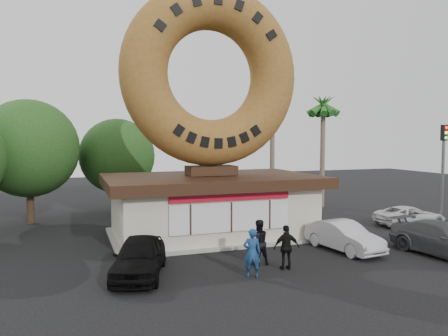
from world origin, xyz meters
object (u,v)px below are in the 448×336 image
person_left (252,253)px  car_silver (344,236)px  street_lamp (146,149)px  person_center (258,242)px  donut_shop (211,203)px  traffic_signal (443,162)px  car_black (139,257)px  person_right (286,247)px  giant_donut (211,75)px  car_grey (445,239)px  car_white (410,216)px

person_left → car_silver: (5.60, 2.15, -0.25)m
street_lamp → person_left: bearing=-86.2°
person_center → donut_shop: bearing=-88.2°
street_lamp → traffic_signal: (15.86, -12.01, -0.61)m
car_silver → car_black: bearing=175.3°
donut_shop → street_lamp: street_lamp is taller
person_left → donut_shop: bearing=-77.7°
traffic_signal → person_right: 14.19m
person_left → person_center: 1.65m
giant_donut → car_grey: (8.65, -7.36, -7.86)m
person_left → car_silver: person_left is taller
car_silver → person_left: bearing=-167.1°
person_left → car_black: (-4.03, 1.57, -0.19)m
street_lamp → person_left: (1.15, -17.22, -3.55)m
street_lamp → car_black: (-2.87, -15.64, -3.73)m
person_right → car_black: bearing=-2.1°
person_right → car_grey: (7.67, -0.56, -0.16)m
street_lamp → person_center: bearing=-82.7°
car_white → person_left: bearing=116.7°
person_right → street_lamp: bearing=-71.0°
car_silver → donut_shop: bearing=126.0°
car_silver → car_grey: car_grey is taller
donut_shop → person_right: size_ratio=6.20×
person_right → donut_shop: bearing=-72.4°
giant_donut → person_left: bearing=-95.5°
giant_donut → street_lamp: (-1.86, 10.00, -4.12)m
person_center → car_grey: bearing=169.7°
street_lamp → traffic_signal: size_ratio=1.32×
street_lamp → person_center: size_ratio=4.20×
car_silver → car_grey: (3.76, -2.29, 0.05)m
giant_donut → traffic_signal: size_ratio=1.58×
street_lamp → car_black: size_ratio=1.81×
traffic_signal → car_white: traffic_signal is taller
person_left → car_white: size_ratio=0.44×
person_right → car_black: size_ratio=0.41×
traffic_signal → person_center: traffic_signal is taller
traffic_signal → car_grey: size_ratio=1.19×
car_black → car_grey: (13.38, -1.72, -0.01)m
person_left → person_center: size_ratio=0.98×
giant_donut → car_grey: size_ratio=1.88×
donut_shop → person_left: (-0.70, -7.20, -0.83)m
car_black → person_center: bearing=15.1°
car_black → car_white: (16.82, 4.15, -0.16)m
donut_shop → traffic_signal: bearing=-8.1°
donut_shop → car_silver: (4.89, -5.06, -1.08)m
street_lamp → person_right: street_lamp is taller
person_center → car_black: bearing=-2.1°
giant_donut → car_black: bearing=-129.9°
car_silver → car_white: (7.20, 3.58, -0.09)m
traffic_signal → car_silver: (-9.11, -3.06, -3.18)m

